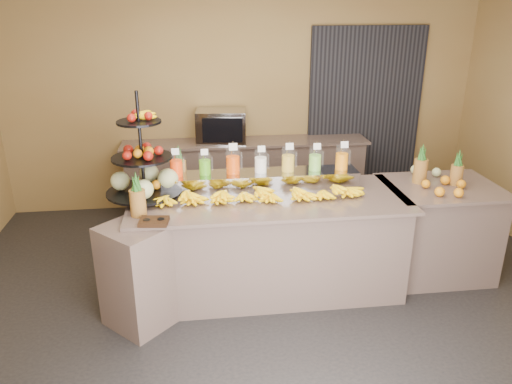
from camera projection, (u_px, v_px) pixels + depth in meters
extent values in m
plane|color=black|center=(273.00, 305.00, 4.55)|extent=(6.00, 6.00, 0.00)
cube|color=olive|center=(243.00, 100.00, 6.36)|extent=(6.00, 0.02, 2.80)
cube|color=black|center=(364.00, 113.00, 6.58)|extent=(1.50, 0.06, 2.20)
cube|color=gray|center=(268.00, 245.00, 4.66)|extent=(2.40, 0.90, 0.90)
cube|color=gray|center=(269.00, 199.00, 4.49)|extent=(2.50, 1.00, 0.03)
cube|color=gray|center=(139.00, 275.00, 4.15)|extent=(0.71, 0.71, 0.90)
cube|color=gray|center=(436.00, 231.00, 4.95)|extent=(1.00, 0.80, 0.90)
cube|color=gray|center=(442.00, 187.00, 4.79)|extent=(1.08, 0.88, 0.03)
cube|color=gray|center=(246.00, 177.00, 6.46)|extent=(3.00, 0.50, 0.90)
cube|color=gray|center=(246.00, 142.00, 6.30)|extent=(3.10, 0.55, 0.03)
cube|color=gray|center=(261.00, 180.00, 4.71)|extent=(1.85, 0.30, 0.15)
cylinder|color=silver|center=(176.00, 164.00, 4.56)|extent=(0.12, 0.12, 0.22)
cylinder|color=#FF3600|center=(176.00, 168.00, 4.57)|extent=(0.11, 0.11, 0.15)
cylinder|color=gray|center=(174.00, 159.00, 4.55)|extent=(0.01, 0.01, 0.26)
cube|color=white|center=(175.00, 152.00, 4.46)|extent=(0.07, 0.02, 0.06)
cylinder|color=silver|center=(205.00, 164.00, 4.59)|extent=(0.11, 0.11, 0.20)
cylinder|color=#45A112|center=(205.00, 167.00, 4.60)|extent=(0.10, 0.10, 0.14)
cylinder|color=gray|center=(203.00, 159.00, 4.58)|extent=(0.01, 0.01, 0.24)
cube|color=white|center=(204.00, 152.00, 4.49)|extent=(0.07, 0.02, 0.06)
cylinder|color=silver|center=(233.00, 161.00, 4.61)|extent=(0.13, 0.13, 0.24)
cylinder|color=#E84600|center=(233.00, 165.00, 4.63)|extent=(0.12, 0.12, 0.16)
cylinder|color=gray|center=(231.00, 155.00, 4.60)|extent=(0.01, 0.01, 0.29)
cube|color=white|center=(233.00, 147.00, 4.50)|extent=(0.08, 0.02, 0.07)
cylinder|color=silver|center=(261.00, 161.00, 4.65)|extent=(0.12, 0.12, 0.21)
cylinder|color=white|center=(261.00, 165.00, 4.66)|extent=(0.11, 0.11, 0.15)
cylinder|color=gray|center=(259.00, 156.00, 4.64)|extent=(0.01, 0.01, 0.25)
cube|color=white|center=(262.00, 149.00, 4.55)|extent=(0.07, 0.02, 0.06)
cylinder|color=silver|center=(288.00, 160.00, 4.68)|extent=(0.12, 0.12, 0.23)
cylinder|color=gold|center=(288.00, 163.00, 4.69)|extent=(0.12, 0.12, 0.16)
cylinder|color=gray|center=(286.00, 154.00, 4.67)|extent=(0.01, 0.01, 0.27)
cube|color=white|center=(290.00, 146.00, 4.57)|extent=(0.07, 0.02, 0.06)
cylinder|color=silver|center=(315.00, 159.00, 4.71)|extent=(0.12, 0.12, 0.22)
cylinder|color=#70BC43|center=(315.00, 163.00, 4.72)|extent=(0.11, 0.11, 0.15)
cylinder|color=gray|center=(314.00, 154.00, 4.70)|extent=(0.01, 0.01, 0.26)
cube|color=white|center=(317.00, 146.00, 4.61)|extent=(0.07, 0.02, 0.06)
cylinder|color=silver|center=(342.00, 158.00, 4.74)|extent=(0.12, 0.12, 0.23)
cylinder|color=orange|center=(342.00, 161.00, 4.75)|extent=(0.12, 0.12, 0.15)
cylinder|color=gray|center=(340.00, 152.00, 4.73)|extent=(0.01, 0.01, 0.27)
cube|color=white|center=(345.00, 145.00, 4.63)|extent=(0.07, 0.02, 0.06)
ellipsoid|color=yellow|center=(166.00, 199.00, 4.34)|extent=(0.23, 0.17, 0.09)
ellipsoid|color=yellow|center=(193.00, 198.00, 4.36)|extent=(0.23, 0.17, 0.09)
ellipsoid|color=yellow|center=(220.00, 196.00, 4.39)|extent=(0.23, 0.17, 0.09)
ellipsoid|color=yellow|center=(247.00, 195.00, 4.42)|extent=(0.23, 0.17, 0.09)
ellipsoid|color=yellow|center=(273.00, 194.00, 4.45)|extent=(0.23, 0.17, 0.09)
ellipsoid|color=yellow|center=(299.00, 193.00, 4.47)|extent=(0.23, 0.17, 0.09)
ellipsoid|color=yellow|center=(324.00, 192.00, 4.50)|extent=(0.23, 0.17, 0.09)
ellipsoid|color=yellow|center=(350.00, 190.00, 4.53)|extent=(0.23, 0.17, 0.09)
ellipsoid|color=yellow|center=(185.00, 191.00, 4.33)|extent=(0.19, 0.15, 0.08)
ellipsoid|color=yellow|center=(223.00, 189.00, 4.37)|extent=(0.19, 0.15, 0.08)
ellipsoid|color=yellow|center=(260.00, 188.00, 4.41)|extent=(0.19, 0.15, 0.08)
ellipsoid|color=yellow|center=(297.00, 186.00, 4.45)|extent=(0.19, 0.15, 0.08)
ellipsoid|color=yellow|center=(332.00, 184.00, 4.49)|extent=(0.19, 0.15, 0.08)
cylinder|color=black|center=(141.00, 146.00, 4.34)|extent=(0.04, 0.04, 0.96)
cylinder|color=black|center=(145.00, 191.00, 4.49)|extent=(0.86, 0.86, 0.02)
cylinder|color=black|center=(142.00, 158.00, 4.37)|extent=(0.67, 0.67, 0.02)
cylinder|color=black|center=(139.00, 122.00, 4.26)|extent=(0.48, 0.48, 0.02)
sphere|color=#BBBD82|center=(168.00, 180.00, 4.48)|extent=(0.18, 0.18, 0.18)
sphere|color=maroon|center=(159.00, 151.00, 4.37)|extent=(0.09, 0.09, 0.09)
sphere|color=orange|center=(132.00, 186.00, 4.46)|extent=(0.10, 0.10, 0.10)
cube|color=black|center=(154.00, 221.00, 3.97)|extent=(0.25, 0.20, 0.03)
cylinder|color=brown|center=(138.00, 203.00, 4.08)|extent=(0.13, 0.13, 0.22)
cone|color=#184818|center=(136.00, 181.00, 4.01)|extent=(0.07, 0.07, 0.16)
cylinder|color=brown|center=(180.00, 173.00, 4.74)|extent=(0.13, 0.13, 0.24)
cone|color=#184818|center=(178.00, 153.00, 4.67)|extent=(0.07, 0.07, 0.16)
cylinder|color=brown|center=(420.00, 171.00, 4.82)|extent=(0.13, 0.13, 0.23)
cylinder|color=brown|center=(456.00, 175.00, 4.78)|extent=(0.12, 0.12, 0.20)
ellipsoid|color=orange|center=(446.00, 186.00, 4.64)|extent=(0.35, 0.23, 0.09)
cube|color=gray|center=(221.00, 126.00, 6.18)|extent=(0.65, 0.49, 0.40)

